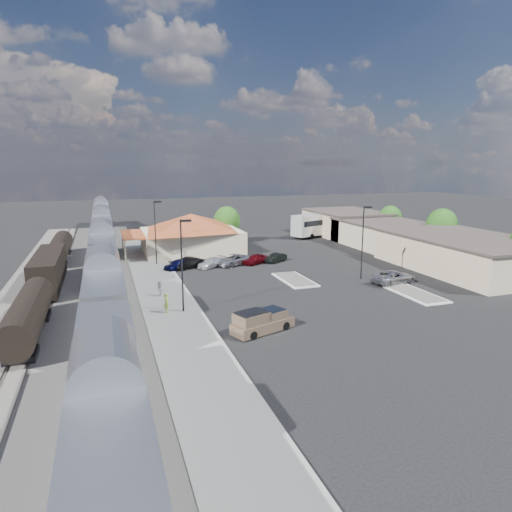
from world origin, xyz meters
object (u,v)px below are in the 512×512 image
object	(u,v)px
station_depot	(191,233)
coach_bus	(321,223)
suv	(393,277)
pickup_truck	(263,321)

from	to	relation	value
station_depot	coach_bus	xyz separation A→B (m)	(27.17, 8.22, -0.58)
station_depot	suv	world-z (taller)	station_depot
station_depot	pickup_truck	bearing A→B (deg)	-91.34
pickup_truck	suv	world-z (taller)	pickup_truck
station_depot	suv	xyz separation A→B (m)	(19.07, -27.09, -2.34)
pickup_truck	coach_bus	bearing A→B (deg)	-51.87
suv	coach_bus	world-z (taller)	coach_bus
station_depot	suv	distance (m)	33.21
station_depot	coach_bus	world-z (taller)	station_depot
station_depot	suv	bearing A→B (deg)	-54.86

